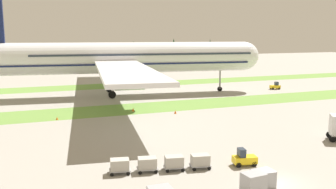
{
  "coord_description": "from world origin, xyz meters",
  "views": [
    {
      "loc": [
        -22.24,
        -28.48,
        14.54
      ],
      "look_at": [
        -0.14,
        31.02,
        4.0
      ],
      "focal_mm": 39.44,
      "sensor_mm": 36.0,
      "label": 1
    }
  ],
  "objects_px": {
    "pushback_tractor": "(275,86)",
    "taxiway_marker_1": "(57,118)",
    "cargo_dolly_second": "(174,162)",
    "uld_container_2": "(253,182)",
    "airliner": "(120,58)",
    "baggage_tug": "(244,158)",
    "taxiway_marker_0": "(175,112)",
    "cargo_dolly_third": "(147,163)",
    "uld_container_1": "(263,179)",
    "cargo_dolly_fourth": "(120,165)",
    "cargo_dolly_lead": "(200,160)",
    "taxiway_marker_2": "(133,109)"
  },
  "relations": [
    {
      "from": "pushback_tractor",
      "to": "taxiway_marker_1",
      "type": "distance_m",
      "value": 58.63
    },
    {
      "from": "cargo_dolly_second",
      "to": "uld_container_2",
      "type": "height_order",
      "value": "uld_container_2"
    },
    {
      "from": "airliner",
      "to": "pushback_tractor",
      "type": "bearing_deg",
      "value": 90.0
    },
    {
      "from": "baggage_tug",
      "to": "pushback_tractor",
      "type": "relative_size",
      "value": 1.02
    },
    {
      "from": "airliner",
      "to": "cargo_dolly_second",
      "type": "relative_size",
      "value": 35.43
    },
    {
      "from": "pushback_tractor",
      "to": "taxiway_marker_0",
      "type": "distance_m",
      "value": 40.26
    },
    {
      "from": "airliner",
      "to": "cargo_dolly_second",
      "type": "height_order",
      "value": "airliner"
    },
    {
      "from": "cargo_dolly_third",
      "to": "uld_container_1",
      "type": "xyz_separation_m",
      "value": [
        9.22,
        -7.61,
        -0.1
      ]
    },
    {
      "from": "airliner",
      "to": "cargo_dolly_third",
      "type": "height_order",
      "value": "airliner"
    },
    {
      "from": "cargo_dolly_fourth",
      "to": "taxiway_marker_1",
      "type": "relative_size",
      "value": 4.79
    },
    {
      "from": "airliner",
      "to": "uld_container_2",
      "type": "relative_size",
      "value": 43.17
    },
    {
      "from": "cargo_dolly_second",
      "to": "cargo_dolly_third",
      "type": "xyz_separation_m",
      "value": [
        -2.85,
        0.53,
        0.0
      ]
    },
    {
      "from": "cargo_dolly_third",
      "to": "cargo_dolly_lead",
      "type": "bearing_deg",
      "value": 90.0
    },
    {
      "from": "uld_container_1",
      "to": "uld_container_2",
      "type": "distance_m",
      "value": 1.52
    },
    {
      "from": "pushback_tractor",
      "to": "taxiway_marker_1",
      "type": "height_order",
      "value": "pushback_tractor"
    },
    {
      "from": "cargo_dolly_lead",
      "to": "taxiway_marker_0",
      "type": "bearing_deg",
      "value": 174.57
    },
    {
      "from": "taxiway_marker_1",
      "to": "taxiway_marker_2",
      "type": "relative_size",
      "value": 0.75
    },
    {
      "from": "uld_container_2",
      "to": "taxiway_marker_0",
      "type": "bearing_deg",
      "value": 80.71
    },
    {
      "from": "cargo_dolly_second",
      "to": "taxiway_marker_1",
      "type": "height_order",
      "value": "cargo_dolly_second"
    },
    {
      "from": "cargo_dolly_second",
      "to": "uld_container_1",
      "type": "relative_size",
      "value": 1.22
    },
    {
      "from": "pushback_tractor",
      "to": "taxiway_marker_1",
      "type": "bearing_deg",
      "value": 113.48
    },
    {
      "from": "airliner",
      "to": "baggage_tug",
      "type": "distance_m",
      "value": 52.3
    },
    {
      "from": "uld_container_2",
      "to": "taxiway_marker_1",
      "type": "bearing_deg",
      "value": 112.6
    },
    {
      "from": "pushback_tractor",
      "to": "uld_container_1",
      "type": "distance_m",
      "value": 65.48
    },
    {
      "from": "cargo_dolly_third",
      "to": "uld_container_2",
      "type": "distance_m",
      "value": 11.29
    },
    {
      "from": "cargo_dolly_fourth",
      "to": "taxiway_marker_0",
      "type": "bearing_deg",
      "value": 157.76
    },
    {
      "from": "pushback_tractor",
      "to": "uld_container_1",
      "type": "bearing_deg",
      "value": 150.06
    },
    {
      "from": "uld_container_2",
      "to": "taxiway_marker_2",
      "type": "distance_m",
      "value": 38.72
    },
    {
      "from": "airliner",
      "to": "uld_container_2",
      "type": "bearing_deg",
      "value": 6.49
    },
    {
      "from": "baggage_tug",
      "to": "cargo_dolly_fourth",
      "type": "bearing_deg",
      "value": -90.0
    },
    {
      "from": "cargo_dolly_lead",
      "to": "cargo_dolly_fourth",
      "type": "bearing_deg",
      "value": -90.0
    },
    {
      "from": "uld_container_1",
      "to": "airliner",
      "type": "bearing_deg",
      "value": 90.42
    },
    {
      "from": "cargo_dolly_fourth",
      "to": "taxiway_marker_1",
      "type": "distance_m",
      "value": 28.08
    },
    {
      "from": "pushback_tractor",
      "to": "taxiway_marker_2",
      "type": "height_order",
      "value": "pushback_tractor"
    },
    {
      "from": "airliner",
      "to": "taxiway_marker_1",
      "type": "height_order",
      "value": "airliner"
    },
    {
      "from": "cargo_dolly_fourth",
      "to": "taxiway_marker_2",
      "type": "distance_m",
      "value": 31.49
    },
    {
      "from": "cargo_dolly_third",
      "to": "uld_container_1",
      "type": "height_order",
      "value": "uld_container_1"
    },
    {
      "from": "pushback_tractor",
      "to": "taxiway_marker_2",
      "type": "distance_m",
      "value": 44.55
    },
    {
      "from": "cargo_dolly_lead",
      "to": "cargo_dolly_fourth",
      "type": "xyz_separation_m",
      "value": [
        -8.55,
        1.59,
        0.0
      ]
    },
    {
      "from": "airliner",
      "to": "cargo_dolly_third",
      "type": "xyz_separation_m",
      "value": [
        -8.8,
        -49.67,
        -7.97
      ]
    },
    {
      "from": "cargo_dolly_third",
      "to": "taxiway_marker_0",
      "type": "bearing_deg",
      "value": 163.07
    },
    {
      "from": "uld_container_1",
      "to": "taxiway_marker_0",
      "type": "height_order",
      "value": "uld_container_1"
    },
    {
      "from": "airliner",
      "to": "cargo_dolly_lead",
      "type": "bearing_deg",
      "value": 3.99
    },
    {
      "from": "taxiway_marker_1",
      "to": "taxiway_marker_2",
      "type": "bearing_deg",
      "value": 9.35
    },
    {
      "from": "taxiway_marker_0",
      "to": "taxiway_marker_1",
      "type": "height_order",
      "value": "taxiway_marker_0"
    },
    {
      "from": "cargo_dolly_fourth",
      "to": "pushback_tractor",
      "type": "xyz_separation_m",
      "value": [
        51.86,
        43.86,
        -0.1
      ]
    },
    {
      "from": "cargo_dolly_third",
      "to": "taxiway_marker_0",
      "type": "xyz_separation_m",
      "value": [
        13.34,
        25.71,
        -0.59
      ]
    },
    {
      "from": "airliner",
      "to": "baggage_tug",
      "type": "height_order",
      "value": "airliner"
    },
    {
      "from": "airliner",
      "to": "cargo_dolly_lead",
      "type": "relative_size",
      "value": 35.43
    },
    {
      "from": "airliner",
      "to": "cargo_dolly_fourth",
      "type": "xyz_separation_m",
      "value": [
        -11.65,
        -49.14,
        -7.97
      ]
    }
  ]
}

